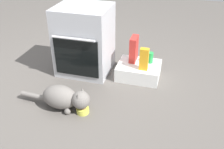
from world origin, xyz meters
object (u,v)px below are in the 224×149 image
oven (85,40)px  soda_can (150,58)px  food_bowl (83,110)px  cat (64,98)px  juice_carton (144,59)px  cereal_box (134,49)px  pantry_cabinet (139,70)px

oven → soda_can: 0.75m
food_bowl → cat: cat is taller
food_bowl → cat: 0.20m
juice_carton → cereal_box: 0.22m
juice_carton → cereal_box: (-0.14, 0.17, 0.02)m
cereal_box → soda_can: bearing=-0.5°
oven → juice_carton: oven is taller
oven → food_bowl: size_ratio=6.51×
pantry_cabinet → cat: 0.93m
soda_can → cereal_box: 0.20m
food_bowl → soda_can: bearing=60.0°
juice_carton → cereal_box: size_ratio=0.86×
pantry_cabinet → soda_can: 0.19m
cat → soda_can: 1.06m
oven → food_bowl: bearing=-71.6°
soda_can → juice_carton: juice_carton is taller
food_bowl → cereal_box: (0.29, 0.83, 0.27)m
food_bowl → juice_carton: 0.83m
pantry_cabinet → food_bowl: size_ratio=3.99×
juice_carton → food_bowl: bearing=-123.4°
food_bowl → oven: bearing=108.4°
food_bowl → juice_carton: (0.44, 0.66, 0.25)m
juice_carton → cereal_box: bearing=130.1°
cat → oven: bearing=97.9°
pantry_cabinet → juice_carton: bearing=-56.5°
cereal_box → oven: bearing=-170.3°
oven → food_bowl: 0.85m
oven → soda_can: oven is taller
oven → pantry_cabinet: (0.62, 0.02, -0.30)m
pantry_cabinet → cat: bearing=-126.6°
food_bowl → soda_can: size_ratio=0.97×
food_bowl → juice_carton: bearing=56.6°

